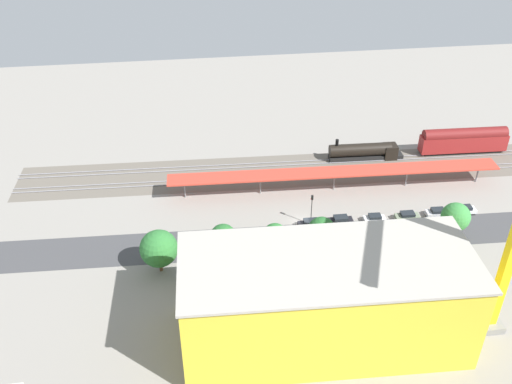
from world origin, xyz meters
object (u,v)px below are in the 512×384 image
Objects in this scene: parked_car_4 at (340,221)px; parked_car_5 at (311,224)px; locomotive at (366,152)px; street_tree_3 at (223,237)px; parked_car_3 at (375,219)px; platform_canopy_near at (335,172)px; street_tree_2 at (275,235)px; parked_car_1 at (437,213)px; street_tree_0 at (456,217)px; passenger_coach at (464,140)px; traffic_light at (312,205)px; box_truck_1 at (379,256)px; street_tree_1 at (159,249)px; parked_car_2 at (407,217)px; parked_car_0 at (465,210)px; street_tree_4 at (322,231)px; construction_building at (326,301)px; box_truck_0 at (212,271)px.

parked_car_4 reaches higher than parked_car_5.
street_tree_3 is (34.52, 31.33, 3.65)m from locomotive.
parked_car_3 is at bearing -179.53° from parked_car_5.
street_tree_2 is at bearing 52.28° from platform_canopy_near.
parked_car_1 is 34.31m from street_tree_2.
street_tree_0 reaches higher than street_tree_2.
passenger_coach reaches higher than platform_canopy_near.
traffic_light is at bearing -103.82° from parked_car_5.
street_tree_2 is (17.54, -3.77, 3.43)m from box_truck_1.
parked_car_5 is 0.49× the size of box_truck_1.
parked_car_5 is at bearing -162.90° from street_tree_1.
parked_car_2 is at bearing -128.80° from box_truck_1.
parked_car_0 is at bearing -178.82° from parked_car_5.
street_tree_4 reaches higher than locomotive.
street_tree_0 is (-28.08, -19.06, -1.61)m from construction_building.
parked_car_1 is (-7.32, 23.23, -1.09)m from locomotive.
passenger_coach is 69.29m from box_truck_0.
passenger_coach is 35.07m from street_tree_0.
locomotive is 26.14m from parked_car_4.
passenger_coach is at bearing -117.38° from street_tree_0.
parked_car_2 is at bearing -163.86° from street_tree_2.
construction_building reaches higher than passenger_coach.
street_tree_3 is at bearing 10.01° from parked_car_0.
parked_car_4 is at bearing -160.50° from street_tree_3.
street_tree_4 is (17.52, 31.14, 3.14)m from locomotive.
street_tree_3 is at bearing 42.23° from locomotive.
box_truck_0 is at bearing 158.36° from street_tree_1.
parked_car_5 is 0.58× the size of street_tree_0.
street_tree_3 is 1.19× the size of traffic_light.
locomotive is at bearing -144.68° from street_tree_1.
parked_car_3 is 0.41× the size of box_truck_0.
street_tree_4 is at bearing -99.76° from construction_building.
box_truck_1 is 1.29× the size of street_tree_4.
traffic_light is (24.68, -0.71, 3.56)m from parked_car_1.
box_truck_0 is (49.79, 12.50, 1.01)m from parked_car_0.
street_tree_1 reaches higher than parked_car_3.
street_tree_1 is 29.53m from traffic_light.
parked_car_2 is at bearing 176.30° from traffic_light.
box_truck_1 is 1.24× the size of street_tree_3.
street_tree_2 is (32.32, 0.40, -0.51)m from street_tree_0.
passenger_coach is 2.08× the size of box_truck_1.
street_tree_4 is (12.29, 7.66, 4.26)m from parked_car_3.
locomotive is 23.76m from parked_car_2.
traffic_light reaches higher than parked_car_2.
street_tree_4 reaches higher than parked_car_0.
construction_building is at bearing 78.22° from street_tree_4.
street_tree_2 reaches higher than parked_car_2.
parked_car_1 is 0.68× the size of traffic_light.
passenger_coach is at bearing -149.21° from box_truck_0.
passenger_coach reaches higher than parked_car_4.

